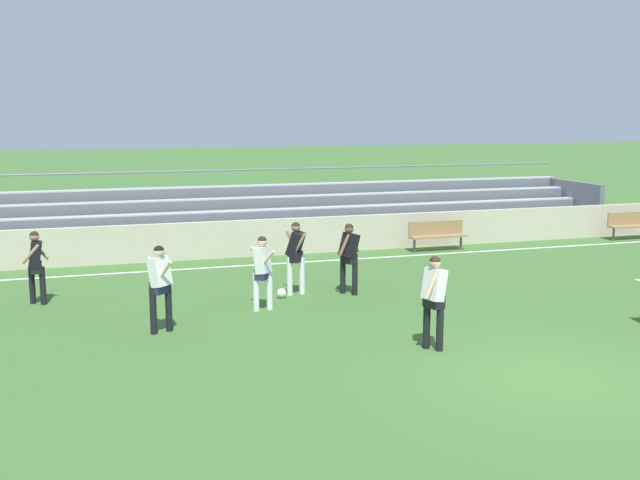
% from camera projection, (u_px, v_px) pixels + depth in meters
% --- Properties ---
extents(ground_plane, '(160.00, 160.00, 0.00)m').
position_uv_depth(ground_plane, '(552.00, 379.00, 11.92)').
color(ground_plane, '#3D662D').
extents(field_line_sideline, '(44.00, 0.12, 0.01)m').
position_uv_depth(field_line_sideline, '(345.00, 259.00, 21.54)').
color(field_line_sideline, white).
rests_on(field_line_sideline, ground).
extents(sideline_wall, '(48.00, 0.16, 1.08)m').
position_uv_depth(sideline_wall, '(331.00, 234.00, 22.67)').
color(sideline_wall, beige).
rests_on(sideline_wall, ground).
extents(bleacher_stand, '(23.68, 3.61, 2.23)m').
position_uv_depth(bleacher_stand, '(267.00, 213.00, 24.70)').
color(bleacher_stand, '#B2B2B7').
rests_on(bleacher_stand, ground).
extents(bench_near_bin, '(1.80, 0.40, 0.90)m').
position_uv_depth(bench_near_bin, '(632.00, 223.00, 24.94)').
color(bench_near_bin, '#99754C').
rests_on(bench_near_bin, ground).
extents(bench_far_left, '(1.80, 0.40, 0.90)m').
position_uv_depth(bench_far_left, '(437.00, 233.00, 22.87)').
color(bench_far_left, '#99754C').
rests_on(bench_far_left, ground).
extents(player_dark_wide_left, '(0.54, 0.67, 1.71)m').
position_uv_depth(player_dark_wide_left, '(296.00, 251.00, 17.25)').
color(player_dark_wide_left, white).
rests_on(player_dark_wide_left, ground).
extents(player_white_trailing_run, '(0.45, 0.71, 1.61)m').
position_uv_depth(player_white_trailing_run, '(263.00, 267.00, 15.90)').
color(player_white_trailing_run, white).
rests_on(player_white_trailing_run, ground).
extents(player_dark_challenging, '(0.65, 0.49, 1.67)m').
position_uv_depth(player_dark_challenging, '(349.00, 252.00, 17.30)').
color(player_dark_challenging, black).
rests_on(player_dark_challenging, ground).
extents(player_white_pressing_high, '(0.56, 0.46, 1.70)m').
position_uv_depth(player_white_pressing_high, '(434.00, 294.00, 13.22)').
color(player_white_pressing_high, black).
rests_on(player_white_pressing_high, ground).
extents(player_dark_wide_right, '(0.58, 0.44, 1.63)m').
position_uv_depth(player_dark_wide_right, '(36.00, 261.00, 16.41)').
color(player_dark_wide_right, black).
rests_on(player_dark_wide_right, ground).
extents(player_white_dropping_back, '(0.50, 0.73, 1.70)m').
position_uv_depth(player_white_dropping_back, '(160.00, 281.00, 14.26)').
color(player_white_dropping_back, black).
rests_on(player_white_dropping_back, ground).
extents(soccer_ball, '(0.22, 0.22, 0.22)m').
position_uv_depth(soccer_ball, '(282.00, 293.00, 17.09)').
color(soccer_ball, white).
rests_on(soccer_ball, ground).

